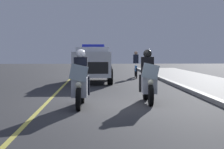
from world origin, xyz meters
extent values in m
plane|color=#333335|center=(0.00, 0.00, 0.00)|extent=(80.00, 80.00, 0.00)
cube|color=#9E9B93|center=(0.00, 3.31, 0.07)|extent=(48.00, 0.24, 0.15)
cube|color=#E0D14C|center=(0.00, -2.11, 0.00)|extent=(48.00, 0.12, 0.01)
cylinder|color=black|center=(1.12, -1.01, 0.32)|extent=(0.64, 0.14, 0.64)
cylinder|color=black|center=(-0.37, -0.97, 0.32)|extent=(0.64, 0.16, 0.64)
cube|color=silver|center=(0.39, -0.99, 0.62)|extent=(1.21, 0.47, 0.56)
ellipsoid|color=silver|center=(0.44, -0.99, 0.92)|extent=(0.57, 0.34, 0.24)
cube|color=silver|center=(1.02, -1.01, 1.05)|extent=(0.08, 0.56, 0.53)
sphere|color=#F9F4CC|center=(1.08, -1.01, 0.72)|extent=(0.17, 0.17, 0.17)
sphere|color=red|center=(0.89, -1.16, 0.98)|extent=(0.09, 0.09, 0.09)
sphere|color=#1933F2|center=(0.90, -0.84, 0.98)|extent=(0.09, 0.09, 0.09)
cube|color=black|center=(0.16, -0.98, 1.18)|extent=(0.29, 0.41, 0.60)
cube|color=black|center=(0.23, -0.78, 0.62)|extent=(0.18, 0.14, 0.56)
cube|color=black|center=(0.22, -1.18, 0.62)|extent=(0.18, 0.14, 0.56)
sphere|color=silver|center=(0.18, -0.98, 1.58)|extent=(0.28, 0.28, 0.28)
cylinder|color=black|center=(0.33, 1.13, 0.32)|extent=(0.64, 0.14, 0.64)
cylinder|color=black|center=(-1.17, 1.17, 0.32)|extent=(0.64, 0.16, 0.64)
cube|color=silver|center=(-0.40, 1.15, 0.62)|extent=(1.21, 0.47, 0.56)
ellipsoid|color=silver|center=(-0.35, 1.15, 0.92)|extent=(0.57, 0.34, 0.24)
cube|color=silver|center=(0.23, 1.13, 1.05)|extent=(0.08, 0.56, 0.53)
sphere|color=#F9F4CC|center=(0.29, 1.13, 0.72)|extent=(0.17, 0.17, 0.17)
sphere|color=red|center=(0.10, 0.98, 0.98)|extent=(0.09, 0.09, 0.09)
sphere|color=#1933F2|center=(0.11, 1.30, 0.98)|extent=(0.09, 0.09, 0.09)
cube|color=black|center=(-0.63, 1.16, 1.18)|extent=(0.29, 0.41, 0.60)
cube|color=black|center=(-0.56, 1.36, 0.62)|extent=(0.18, 0.14, 0.56)
cube|color=black|center=(-0.57, 0.96, 0.62)|extent=(0.18, 0.14, 0.56)
sphere|color=black|center=(-0.61, 1.16, 1.58)|extent=(0.28, 0.28, 0.28)
cube|color=silver|center=(-8.57, -0.69, 1.02)|extent=(4.95, 2.04, 1.24)
cube|color=silver|center=(-8.87, -0.68, 1.72)|extent=(2.45, 1.81, 0.36)
cube|color=#2633D8|center=(-8.67, -0.68, 1.98)|extent=(0.31, 1.21, 0.14)
cube|color=black|center=(-6.17, -0.75, 0.88)|extent=(0.16, 1.62, 0.56)
cylinder|color=black|center=(-7.00, 0.17, 0.40)|extent=(0.81, 0.30, 0.80)
cylinder|color=black|center=(-7.05, -1.63, 0.40)|extent=(0.81, 0.30, 0.80)
cylinder|color=black|center=(-10.09, 0.26, 0.40)|extent=(0.81, 0.30, 0.80)
cylinder|color=black|center=(-10.14, -1.54, 0.40)|extent=(0.81, 0.30, 0.80)
cylinder|color=black|center=(-11.22, 1.96, 0.33)|extent=(0.66, 0.06, 0.66)
cylinder|color=black|center=(-12.32, 1.99, 0.33)|extent=(0.66, 0.06, 0.66)
cube|color=blue|center=(-11.77, 1.98, 0.60)|extent=(1.00, 0.09, 0.36)
cube|color=black|center=(-11.82, 1.98, 1.20)|extent=(0.25, 0.33, 0.56)
sphere|color=tan|center=(-11.79, 1.98, 1.58)|extent=(0.22, 0.22, 0.22)
camera|label=1|loc=(11.29, -0.50, 1.63)|focal=58.82mm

